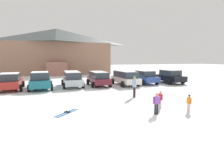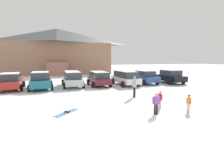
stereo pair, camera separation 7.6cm
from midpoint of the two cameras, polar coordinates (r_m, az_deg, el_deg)
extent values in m
plane|color=white|center=(7.71, 10.68, -14.60)|extent=(160.00, 160.00, 0.00)
cube|color=#956C55|center=(38.44, -17.42, 7.90)|extent=(20.46, 10.27, 6.05)
pyramid|color=#454E4E|center=(38.71, -17.72, 14.63)|extent=(21.08, 10.89, 3.04)
cube|color=#9F675A|center=(32.65, -17.58, 4.70)|extent=(3.64, 1.87, 2.40)
cube|color=#B12B24|center=(19.66, -30.35, 0.22)|extent=(2.32, 4.59, 0.62)
cube|color=#2D3842|center=(19.38, -30.57, 1.97)|extent=(1.89, 2.45, 0.64)
cube|color=white|center=(19.35, -30.65, 3.00)|extent=(1.76, 2.33, 0.06)
cylinder|color=black|center=(21.21, -32.51, -0.28)|extent=(0.28, 0.66, 0.64)
cylinder|color=black|center=(20.94, -27.04, 0.02)|extent=(0.28, 0.66, 0.64)
cylinder|color=black|center=(18.23, -27.70, -1.12)|extent=(0.28, 0.66, 0.64)
cube|color=#1B6E7F|center=(18.78, -22.38, 0.49)|extent=(2.12, 4.42, 0.67)
cube|color=#2D3842|center=(18.50, -22.51, 2.48)|extent=(1.76, 2.34, 0.67)
cube|color=white|center=(18.47, -22.58, 3.61)|extent=(1.65, 2.22, 0.06)
cylinder|color=black|center=(20.20, -25.03, -0.12)|extent=(0.26, 0.65, 0.64)
cylinder|color=black|center=(20.14, -19.42, 0.16)|extent=(0.26, 0.65, 0.64)
cylinder|color=black|center=(17.57, -25.66, -1.30)|extent=(0.26, 0.65, 0.64)
cylinder|color=black|center=(17.50, -19.21, -0.98)|extent=(0.26, 0.65, 0.64)
cube|color=silver|center=(19.34, -12.99, 1.04)|extent=(1.91, 4.65, 0.63)
cube|color=#2D3842|center=(19.18, -13.03, 2.90)|extent=(1.66, 3.54, 0.64)
cube|color=white|center=(19.15, -13.06, 3.94)|extent=(1.55, 3.37, 0.06)
cylinder|color=black|center=(20.72, -15.97, 0.52)|extent=(0.24, 0.65, 0.64)
cylinder|color=black|center=(20.89, -10.78, 0.75)|extent=(0.24, 0.65, 0.64)
cylinder|color=black|center=(17.90, -15.51, -0.63)|extent=(0.24, 0.65, 0.64)
cylinder|color=black|center=(18.10, -9.52, -0.35)|extent=(0.24, 0.65, 0.64)
cube|color=maroon|center=(19.51, -4.54, 1.25)|extent=(1.95, 4.11, 0.61)
cube|color=#2D3842|center=(19.37, -4.50, 3.00)|extent=(1.70, 3.13, 0.60)
cube|color=white|center=(19.34, -4.51, 3.98)|extent=(1.58, 2.97, 0.06)
cylinder|color=black|center=(20.54, -8.00, 0.69)|extent=(0.25, 0.65, 0.64)
cylinder|color=black|center=(20.99, -2.88, 0.93)|extent=(0.25, 0.65, 0.64)
cylinder|color=black|center=(18.12, -6.43, -0.27)|extent=(0.25, 0.65, 0.64)
cylinder|color=black|center=(18.63, -0.70, 0.01)|extent=(0.25, 0.65, 0.64)
cube|color=white|center=(20.00, 4.12, 1.43)|extent=(2.10, 4.73, 0.61)
cube|color=#2D3842|center=(19.86, 4.25, 3.19)|extent=(1.80, 3.61, 0.64)
cube|color=white|center=(19.83, 4.26, 4.20)|extent=(1.69, 3.43, 0.06)
cylinder|color=black|center=(20.97, 0.12, 0.93)|extent=(0.27, 0.66, 0.64)
cylinder|color=black|center=(21.72, 4.71, 1.15)|extent=(0.27, 0.66, 0.64)
cylinder|color=black|center=(18.37, 3.39, -0.12)|extent=(0.27, 0.66, 0.64)
cylinder|color=black|center=(19.22, 8.46, 0.17)|extent=(0.27, 0.66, 0.64)
cube|color=#2E4A9F|center=(21.64, 10.27, 1.83)|extent=(2.25, 4.23, 0.60)
cube|color=#2D3842|center=(21.42, 10.61, 3.38)|extent=(1.82, 2.27, 0.61)
cube|color=white|center=(21.39, 10.64, 4.27)|extent=(1.70, 2.15, 0.06)
cylinder|color=black|center=(22.24, 6.37, 1.29)|extent=(0.29, 0.66, 0.64)
cylinder|color=black|center=(23.26, 10.57, 1.51)|extent=(0.29, 0.66, 0.64)
cylinder|color=black|center=(20.11, 9.88, 0.49)|extent=(0.29, 0.66, 0.64)
cylinder|color=black|center=(21.22, 14.32, 0.76)|extent=(0.29, 0.66, 0.64)
cube|color=black|center=(22.81, 17.97, 1.92)|extent=(2.27, 4.33, 0.63)
cube|color=#2D3842|center=(22.60, 18.38, 3.46)|extent=(1.86, 2.31, 0.64)
cube|color=white|center=(22.57, 18.42, 4.34)|extent=(1.74, 2.20, 0.06)
cylinder|color=black|center=(23.23, 13.96, 1.40)|extent=(0.28, 0.66, 0.64)
cylinder|color=black|center=(24.48, 17.82, 1.58)|extent=(0.28, 0.66, 0.64)
cylinder|color=black|center=(21.21, 18.06, 0.61)|extent=(0.28, 0.66, 0.64)
cylinder|color=black|center=(22.57, 22.02, 0.85)|extent=(0.28, 0.66, 0.64)
cylinder|color=black|center=(9.82, 14.38, -7.93)|extent=(0.10, 0.10, 0.57)
cylinder|color=black|center=(9.77, 13.71, -8.00)|extent=(0.10, 0.10, 0.57)
cube|color=purple|center=(9.67, 14.15, -5.18)|extent=(0.29, 0.19, 0.40)
cylinder|color=purple|center=(9.75, 15.10, -5.05)|extent=(0.08, 0.08, 0.38)
cylinder|color=purple|center=(9.59, 13.19, -5.20)|extent=(0.08, 0.08, 0.38)
sphere|color=tan|center=(9.61, 14.21, -3.59)|extent=(0.15, 0.15, 0.15)
cylinder|color=pink|center=(9.60, 14.22, -3.12)|extent=(0.14, 0.14, 0.07)
cylinder|color=black|center=(13.76, 7.23, -2.60)|extent=(0.15, 0.15, 0.82)
cylinder|color=black|center=(13.59, 7.09, -2.73)|extent=(0.15, 0.15, 0.82)
cube|color=#A4B7D5|center=(13.56, 7.22, 0.24)|extent=(0.42, 0.47, 0.58)
cylinder|color=#A4B7D5|center=(13.81, 7.41, 0.44)|extent=(0.11, 0.11, 0.55)
cylinder|color=#A4B7D5|center=(13.31, 7.02, 0.16)|extent=(0.11, 0.11, 0.55)
sphere|color=tan|center=(13.51, 7.25, 1.90)|extent=(0.21, 0.21, 0.21)
cylinder|color=#3CA056|center=(13.50, 7.25, 2.38)|extent=(0.20, 0.20, 0.10)
cylinder|color=beige|center=(11.08, 15.10, -6.27)|extent=(0.09, 0.09, 0.51)
cylinder|color=beige|center=(10.99, 15.42, -6.40)|extent=(0.09, 0.09, 0.51)
cube|color=red|center=(10.93, 15.34, -4.10)|extent=(0.15, 0.25, 0.36)
cylinder|color=red|center=(11.06, 14.89, -3.90)|extent=(0.07, 0.07, 0.35)
cylinder|color=red|center=(10.80, 15.80, -4.22)|extent=(0.07, 0.07, 0.35)
sphere|color=tan|center=(10.89, 15.39, -2.83)|extent=(0.13, 0.13, 0.13)
cylinder|color=pink|center=(10.87, 15.41, -2.46)|extent=(0.13, 0.13, 0.06)
cylinder|color=#EDAFBD|center=(10.83, 23.36, -7.08)|extent=(0.09, 0.09, 0.49)
cylinder|color=#EDAFBD|center=(10.75, 23.73, -7.21)|extent=(0.09, 0.09, 0.49)
cube|color=orange|center=(10.70, 23.67, -4.99)|extent=(0.14, 0.24, 0.34)
cylinder|color=orange|center=(10.81, 23.16, -4.78)|extent=(0.07, 0.07, 0.33)
cylinder|color=orange|center=(10.58, 24.20, -5.11)|extent=(0.07, 0.07, 0.33)
sphere|color=tan|center=(10.65, 23.74, -3.76)|extent=(0.12, 0.12, 0.12)
cylinder|color=black|center=(10.64, 23.76, -3.41)|extent=(0.12, 0.12, 0.06)
cube|color=blue|center=(10.04, -14.33, -9.21)|extent=(1.22, 1.31, 0.02)
cube|color=black|center=(10.07, -14.15, -8.92)|extent=(0.20, 0.20, 0.06)
cube|color=blue|center=(10.17, -15.20, -9.03)|extent=(1.22, 1.31, 0.02)
cube|color=black|center=(10.19, -15.02, -8.74)|extent=(0.20, 0.20, 0.06)
camera|label=1|loc=(0.04, -90.16, -0.02)|focal=28.00mm
camera|label=2|loc=(0.04, 89.84, 0.02)|focal=28.00mm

